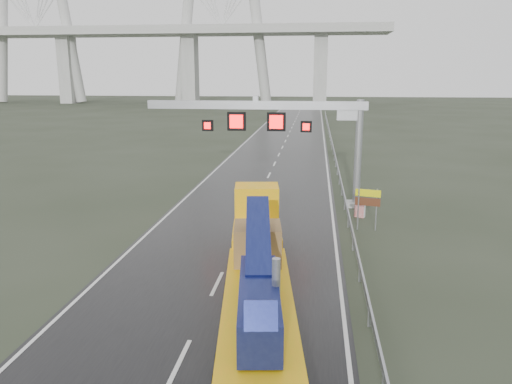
# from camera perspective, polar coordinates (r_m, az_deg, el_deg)

# --- Properties ---
(ground) EXTENTS (400.00, 400.00, 0.00)m
(ground) POSITION_cam_1_polar(r_m,az_deg,el_deg) (18.32, -6.98, -15.39)
(ground) COLOR #293022
(ground) RESTS_ON ground
(road) EXTENTS (11.00, 200.00, 0.02)m
(road) POSITION_cam_1_polar(r_m,az_deg,el_deg) (56.42, 2.63, 4.28)
(road) COLOR black
(road) RESTS_ON ground
(guardrail) EXTENTS (0.20, 140.00, 1.40)m
(guardrail) POSITION_cam_1_polar(r_m,az_deg,el_deg) (46.35, 9.27, 3.03)
(guardrail) COLOR gray
(guardrail) RESTS_ON ground
(sign_gantry) EXTENTS (14.90, 1.20, 7.42)m
(sign_gantry) POSITION_cam_1_polar(r_m,az_deg,el_deg) (33.79, 3.55, 7.86)
(sign_gantry) COLOR #A5A5A1
(sign_gantry) RESTS_ON ground
(heavy_haul_truck) EXTENTS (4.46, 17.00, 3.96)m
(heavy_haul_truck) POSITION_cam_1_polar(r_m,az_deg,el_deg) (20.12, 0.20, -7.79)
(heavy_haul_truck) COLOR #FFAB0E
(heavy_haul_truck) RESTS_ON ground
(exit_sign_pair) EXTENTS (1.41, 0.39, 2.45)m
(exit_sign_pair) POSITION_cam_1_polar(r_m,az_deg,el_deg) (29.22, 12.64, -1.04)
(exit_sign_pair) COLOR gray
(exit_sign_pair) RESTS_ON ground
(striped_barrier) EXTENTS (0.70, 0.54, 1.04)m
(striped_barrier) POSITION_cam_1_polar(r_m,az_deg,el_deg) (32.13, 11.79, -1.91)
(striped_barrier) COLOR red
(striped_barrier) RESTS_ON ground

